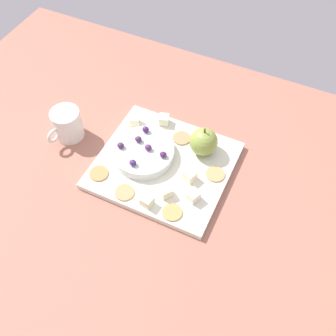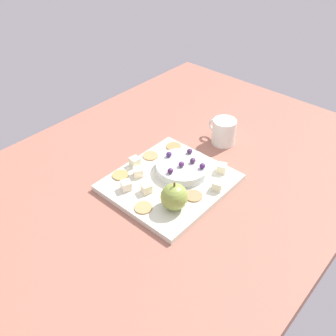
{
  "view_description": "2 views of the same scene",
  "coord_description": "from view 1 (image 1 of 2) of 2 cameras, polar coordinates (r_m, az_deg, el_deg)",
  "views": [
    {
      "loc": [
        27.98,
        -49.78,
        85.52
      ],
      "look_at": [
        4.02,
        0.98,
        8.5
      ],
      "focal_mm": 42.6,
      "sensor_mm": 36.0,
      "label": 1
    },
    {
      "loc": [
        61.52,
        55.48,
        74.32
      ],
      "look_at": [
        1.88,
        2.61,
        10.59
      ],
      "focal_mm": 39.85,
      "sensor_mm": 36.0,
      "label": 2
    }
  ],
  "objects": [
    {
      "name": "table",
      "position": [
        1.01,
        -2.3,
        -1.66
      ],
      "size": [
        137.75,
        95.99,
        4.78
      ],
      "primitive_type": "cube",
      "color": "#9D6451",
      "rests_on": "ground"
    },
    {
      "name": "cracker_0",
      "position": [
        0.98,
        -9.85,
        -0.77
      ],
      "size": [
        4.63,
        4.63,
        0.4
      ],
      "primitive_type": "cylinder",
      "color": "#B9834C",
      "rests_on": "platter"
    },
    {
      "name": "platter",
      "position": [
        0.99,
        -0.6,
        0.4
      ],
      "size": [
        32.25,
        29.42,
        1.68
      ],
      "primitive_type": "cube",
      "color": "silver",
      "rests_on": "table"
    },
    {
      "name": "cheese_cube_0",
      "position": [
        0.95,
        3.17,
        -1.11
      ],
      "size": [
        3.36,
        3.36,
        2.59
      ],
      "primitive_type": "cube",
      "rotation": [
        0.0,
        0.0,
        1.2
      ],
      "color": "#F9ECC0",
      "rests_on": "platter"
    },
    {
      "name": "apple_stem",
      "position": [
        0.96,
        5.29,
        5.36
      ],
      "size": [
        0.5,
        0.5,
        1.2
      ],
      "primitive_type": "cylinder",
      "color": "brown",
      "rests_on": "apple_whole"
    },
    {
      "name": "grape_2",
      "position": [
        0.95,
        -5.05,
        0.75
      ],
      "size": [
        1.73,
        1.56,
        1.55
      ],
      "primitive_type": "ellipsoid",
      "color": "#402860",
      "rests_on": "serving_dish"
    },
    {
      "name": "cheese_cube_2",
      "position": [
        1.07,
        -4.83,
        6.8
      ],
      "size": [
        3.44,
        3.44,
        2.59
      ],
      "primitive_type": "cube",
      "rotation": [
        0.0,
        0.0,
        0.43
      ],
      "color": "#F9F0C2",
      "rests_on": "platter"
    },
    {
      "name": "cheese_cube_5",
      "position": [
        1.06,
        -0.59,
        6.92
      ],
      "size": [
        3.25,
        3.25,
        2.59
      ],
      "primitive_type": "cube",
      "rotation": [
        0.0,
        0.0,
        0.3
      ],
      "color": "#EFEEC7",
      "rests_on": "platter"
    },
    {
      "name": "apple_whole",
      "position": [
        0.99,
        5.11,
        3.77
      ],
      "size": [
        7.08,
        7.08,
        7.08
      ],
      "primitive_type": "sphere",
      "color": "#889E42",
      "rests_on": "platter"
    },
    {
      "name": "cup",
      "position": [
        1.07,
        -14.25,
        6.08
      ],
      "size": [
        7.53,
        10.68,
        8.33
      ],
      "color": "silver",
      "rests_on": "table"
    },
    {
      "name": "grape_1",
      "position": [
        0.99,
        -4.26,
        4.13
      ],
      "size": [
        1.73,
        1.56,
        1.55
      ],
      "primitive_type": "ellipsoid",
      "color": "#49274F",
      "rests_on": "serving_dish"
    },
    {
      "name": "cracker_3",
      "position": [
        1.04,
        1.97,
        4.3
      ],
      "size": [
        4.63,
        4.63,
        0.4
      ],
      "primitive_type": "cylinder",
      "color": "tan",
      "rests_on": "platter"
    },
    {
      "name": "cracker_4",
      "position": [
        0.94,
        -6.24,
        -3.5
      ],
      "size": [
        4.63,
        4.63,
        0.4
      ],
      "primitive_type": "cylinder",
      "color": "tan",
      "rests_on": "platter"
    },
    {
      "name": "grape_4",
      "position": [
        1.01,
        -3.22,
        5.53
      ],
      "size": [
        1.73,
        1.56,
        1.64
      ],
      "primitive_type": "ellipsoid",
      "color": "#46215E",
      "rests_on": "serving_dish"
    },
    {
      "name": "cracker_1",
      "position": [
        0.91,
        0.61,
        -6.35
      ],
      "size": [
        4.63,
        4.63,
        0.4
      ],
      "primitive_type": "cylinder",
      "color": "tan",
      "rests_on": "platter"
    },
    {
      "name": "grape_0",
      "position": [
        0.99,
        -6.8,
        3.24
      ],
      "size": [
        1.73,
        1.56,
        1.42
      ],
      "primitive_type": "ellipsoid",
      "color": "#43284C",
      "rests_on": "serving_dish"
    },
    {
      "name": "cheese_cube_1",
      "position": [
        0.92,
        -0.31,
        -3.4
      ],
      "size": [
        3.63,
        3.63,
        2.59
      ],
      "primitive_type": "cube",
      "rotation": [
        0.0,
        0.0,
        0.92
      ],
      "color": "#F9EBC6",
      "rests_on": "platter"
    },
    {
      "name": "cheese_cube_4",
      "position": [
        0.91,
        -3.0,
        -4.75
      ],
      "size": [
        2.98,
        2.98,
        2.59
      ],
      "primitive_type": "cube",
      "rotation": [
        0.0,
        0.0,
        1.41
      ],
      "color": "#EFF3C6",
      "rests_on": "platter"
    },
    {
      "name": "cracker_2",
      "position": [
        0.97,
        6.79,
        -0.88
      ],
      "size": [
        4.63,
        4.63,
        0.4
      ],
      "primitive_type": "cylinder",
      "color": "tan",
      "rests_on": "platter"
    },
    {
      "name": "cheese_cube_3",
      "position": [
        0.92,
        3.64,
        -3.99
      ],
      "size": [
        3.44,
        3.44,
        2.59
      ],
      "primitive_type": "cube",
      "rotation": [
        0.0,
        0.0,
        1.14
      ],
      "color": "#F9E9C9",
      "rests_on": "platter"
    },
    {
      "name": "serving_dish",
      "position": [
        0.99,
        -3.57,
        2.23
      ],
      "size": [
        15.45,
        15.45,
        2.58
      ],
      "primitive_type": "cylinder",
      "color": "silver",
      "rests_on": "platter"
    },
    {
      "name": "grape_5",
      "position": [
        0.98,
        -2.85,
        2.95
      ],
      "size": [
        1.73,
        1.56,
        1.58
      ],
      "primitive_type": "ellipsoid",
      "color": "#54285E",
      "rests_on": "serving_dish"
    },
    {
      "name": "grape_3",
      "position": [
        0.96,
        -0.7,
        1.93
      ],
      "size": [
        1.73,
        1.56,
        1.49
      ],
      "primitive_type": "ellipsoid",
      "color": "#441F4F",
      "rests_on": "serving_dish"
    }
  ]
}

